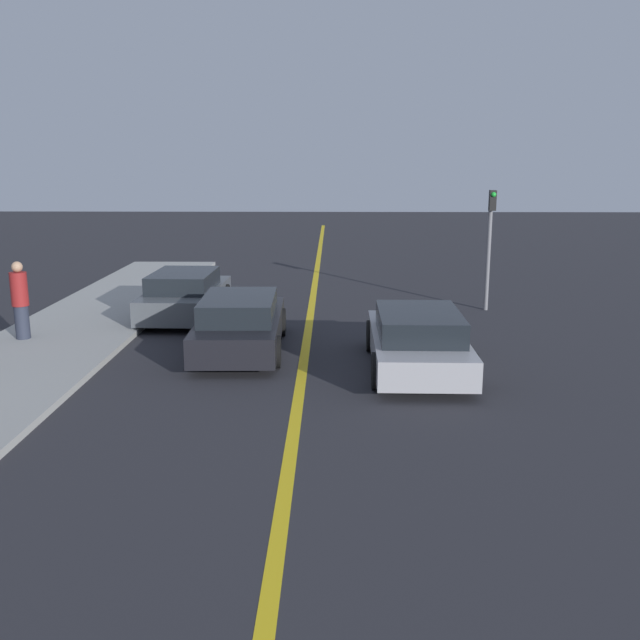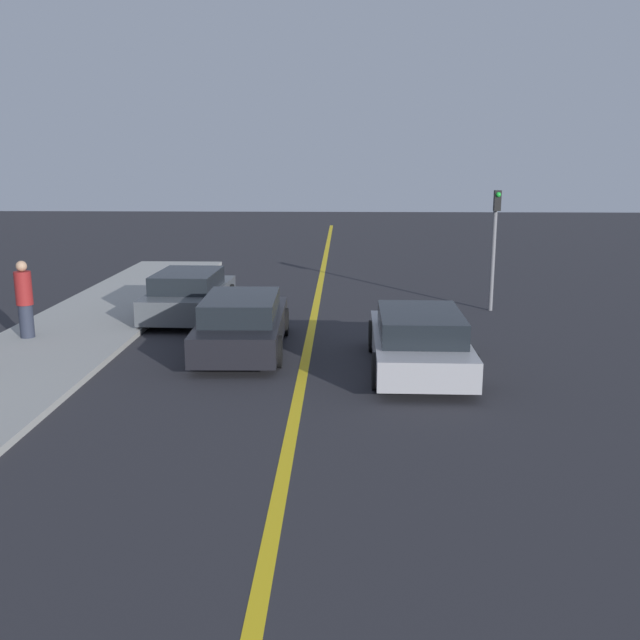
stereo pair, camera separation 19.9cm
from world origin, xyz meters
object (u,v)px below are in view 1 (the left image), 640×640
car_near_right_lane (418,340)px  traffic_light (490,236)px  car_far_distant (185,295)px  pedestrian_by_sign (20,300)px  car_ahead_center (240,324)px

car_near_right_lane → traffic_light: size_ratio=1.30×
car_far_distant → pedestrian_by_sign: (-3.20, -2.85, 0.41)m
car_ahead_center → traffic_light: (6.40, 4.51, 1.48)m
car_ahead_center → pedestrian_by_sign: size_ratio=2.47×
traffic_light → car_ahead_center: bearing=-144.8°
traffic_light → car_near_right_lane: bearing=-114.2°
pedestrian_by_sign → car_near_right_lane: bearing=-12.0°
pedestrian_by_sign → traffic_light: 12.22m
pedestrian_by_sign → traffic_light: bearing=19.0°
car_near_right_lane → pedestrian_by_sign: 9.09m
car_ahead_center → pedestrian_by_sign: bearing=172.4°
car_ahead_center → traffic_light: traffic_light is taller
car_ahead_center → car_far_distant: size_ratio=1.05×
car_far_distant → car_near_right_lane: bearing=-38.5°
car_far_distant → car_ahead_center: bearing=-59.2°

